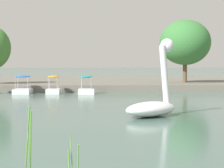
{
  "coord_description": "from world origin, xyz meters",
  "views": [
    {
      "loc": [
        1.08,
        -6.42,
        2.36
      ],
      "look_at": [
        1.87,
        20.33,
        1.12
      ],
      "focal_mm": 69.75,
      "sensor_mm": 36.0,
      "label": 1
    }
  ],
  "objects_px": {
    "pedal_boat_teal": "(86,89)",
    "pedal_boat_orange": "(53,88)",
    "swan_boat": "(154,101)",
    "tree_broadleaf_left": "(185,42)",
    "pedal_boat_blue": "(23,88)"
  },
  "relations": [
    {
      "from": "pedal_boat_teal",
      "to": "pedal_boat_orange",
      "type": "distance_m",
      "value": 2.67
    },
    {
      "from": "pedal_boat_blue",
      "to": "tree_broadleaf_left",
      "type": "bearing_deg",
      "value": 24.14
    },
    {
      "from": "pedal_boat_orange",
      "to": "tree_broadleaf_left",
      "type": "relative_size",
      "value": 0.31
    },
    {
      "from": "swan_boat",
      "to": "pedal_boat_blue",
      "type": "xyz_separation_m",
      "value": [
        -8.52,
        15.21,
        -0.24
      ]
    },
    {
      "from": "pedal_boat_teal",
      "to": "pedal_boat_orange",
      "type": "xyz_separation_m",
      "value": [
        -2.63,
        0.45,
        0.01
      ]
    },
    {
      "from": "pedal_boat_orange",
      "to": "swan_boat",
      "type": "bearing_deg",
      "value": -68.08
    },
    {
      "from": "pedal_boat_teal",
      "to": "pedal_boat_orange",
      "type": "relative_size",
      "value": 1.13
    },
    {
      "from": "swan_boat",
      "to": "pedal_boat_teal",
      "type": "xyz_separation_m",
      "value": [
        -3.45,
        14.68,
        -0.3
      ]
    },
    {
      "from": "pedal_boat_blue",
      "to": "tree_broadleaf_left",
      "type": "distance_m",
      "value": 16.06
    },
    {
      "from": "swan_boat",
      "to": "pedal_boat_blue",
      "type": "relative_size",
      "value": 1.65
    },
    {
      "from": "tree_broadleaf_left",
      "to": "pedal_boat_teal",
      "type": "bearing_deg",
      "value": -142.94
    },
    {
      "from": "swan_boat",
      "to": "pedal_boat_blue",
      "type": "bearing_deg",
      "value": 119.24
    },
    {
      "from": "pedal_boat_teal",
      "to": "tree_broadleaf_left",
      "type": "xyz_separation_m",
      "value": [
        9.15,
        6.91,
        3.97
      ]
    },
    {
      "from": "swan_boat",
      "to": "tree_broadleaf_left",
      "type": "xyz_separation_m",
      "value": [
        5.69,
        21.58,
        3.67
      ]
    },
    {
      "from": "swan_boat",
      "to": "pedal_boat_orange",
      "type": "xyz_separation_m",
      "value": [
        -6.09,
        15.12,
        -0.28
      ]
    }
  ]
}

